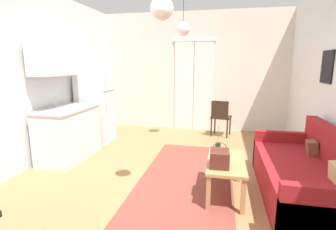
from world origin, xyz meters
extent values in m
cube|color=#996D44|center=(0.00, 0.00, -0.05)|extent=(5.09, 7.23, 0.10)
cube|color=silver|center=(0.00, 3.37, 1.43)|extent=(4.69, 0.10, 2.87)
cube|color=white|center=(-0.21, 3.31, 1.08)|extent=(0.46, 0.02, 2.16)
cube|color=white|center=(0.27, 3.31, 1.08)|extent=(0.46, 0.02, 2.16)
cube|color=white|center=(0.03, 3.30, 2.19)|extent=(1.02, 0.03, 0.06)
cube|color=black|center=(2.23, 1.19, 1.59)|extent=(0.02, 0.41, 0.48)
cube|color=silver|center=(-2.30, 0.00, 1.43)|extent=(0.10, 6.83, 2.87)
cube|color=red|center=(-2.23, 1.14, 1.70)|extent=(0.02, 0.32, 0.40)
cube|color=brown|center=(0.27, 0.36, 0.01)|extent=(1.30, 2.98, 0.01)
cube|color=maroon|center=(1.71, 0.15, 0.22)|extent=(0.89, 1.97, 0.43)
cube|color=maroon|center=(2.08, 0.15, 0.43)|extent=(0.15, 1.97, 0.86)
cube|color=maroon|center=(1.71, -0.78, 0.30)|extent=(0.89, 0.11, 0.60)
cube|color=maroon|center=(1.71, 1.08, 0.30)|extent=(0.89, 0.11, 0.60)
cube|color=brown|center=(1.94, 0.56, 0.53)|extent=(0.16, 0.20, 0.20)
cube|color=#B27F4C|center=(0.81, 0.03, 0.44)|extent=(0.46, 0.90, 0.04)
cube|color=#B27F4C|center=(0.62, -0.38, 0.21)|extent=(0.05, 0.05, 0.42)
cube|color=#B27F4C|center=(1.00, -0.38, 0.21)|extent=(0.05, 0.05, 0.42)
cube|color=#B27F4C|center=(0.62, 0.44, 0.21)|extent=(0.05, 0.05, 0.42)
cube|color=#B27F4C|center=(1.00, 0.44, 0.21)|extent=(0.05, 0.05, 0.42)
cylinder|color=#2D2D33|center=(0.70, 0.24, 0.54)|extent=(0.07, 0.07, 0.17)
cylinder|color=#477F42|center=(0.70, 0.24, 0.73)|extent=(0.01, 0.01, 0.22)
cube|color=#512319|center=(0.73, -0.16, 0.55)|extent=(0.23, 0.28, 0.19)
torus|color=brown|center=(0.73, -0.16, 0.66)|extent=(0.17, 0.01, 0.17)
cube|color=white|center=(-1.87, 1.82, 0.89)|extent=(0.63, 0.59, 1.78)
cube|color=#4C4C51|center=(-1.55, 1.82, 1.09)|extent=(0.01, 0.56, 0.01)
cylinder|color=#B7BABF|center=(-1.53, 1.66, 1.31)|extent=(0.02, 0.02, 0.25)
cylinder|color=#B7BABF|center=(-1.53, 1.66, 0.77)|extent=(0.02, 0.02, 0.39)
cube|color=silver|center=(-1.86, 0.80, 0.43)|extent=(0.60, 1.16, 0.86)
cube|color=#B7BABF|center=(-1.86, 0.80, 0.88)|extent=(0.63, 1.19, 0.03)
cube|color=#999BA0|center=(-1.86, 0.85, 0.83)|extent=(0.36, 0.40, 0.10)
cylinder|color=#B7BABF|center=(-2.10, 0.85, 0.99)|extent=(0.02, 0.02, 0.20)
cube|color=silver|center=(-2.00, 0.80, 1.76)|extent=(0.32, 1.04, 0.63)
cylinder|color=black|center=(0.94, 2.94, 0.21)|extent=(0.03, 0.03, 0.43)
cylinder|color=black|center=(0.59, 3.01, 0.21)|extent=(0.03, 0.03, 0.43)
cylinder|color=black|center=(0.87, 2.61, 0.21)|extent=(0.03, 0.03, 0.43)
cylinder|color=black|center=(0.52, 2.68, 0.21)|extent=(0.03, 0.03, 0.43)
cube|color=black|center=(0.73, 2.81, 0.44)|extent=(0.49, 0.48, 0.04)
cube|color=black|center=(0.69, 2.63, 0.64)|extent=(0.38, 0.11, 0.38)
sphere|color=white|center=(0.09, -0.34, 2.20)|extent=(0.24, 0.24, 0.24)
cylinder|color=black|center=(-0.07, 2.16, 2.66)|extent=(0.01, 0.01, 0.43)
sphere|color=white|center=(-0.07, 2.16, 2.31)|extent=(0.27, 0.27, 0.27)
camera|label=1|loc=(0.73, -3.07, 1.64)|focal=27.43mm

